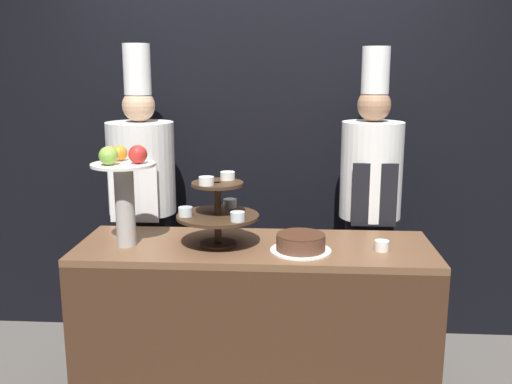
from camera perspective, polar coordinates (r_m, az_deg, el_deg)
wall_back at (r=3.68m, az=0.81°, el=6.78°), size 10.00×0.06×2.80m
buffet_counter at (r=3.05m, az=-0.12°, el=-13.20°), size 1.79×0.60×0.88m
tiered_stand at (r=2.83m, az=-3.85°, el=-1.76°), size 0.41×0.41×0.36m
fruit_pedestal at (r=2.87m, az=-13.07°, el=0.77°), size 0.31×0.31×0.51m
cake_round at (r=2.78m, az=4.50°, el=-5.11°), size 0.30×0.30×0.09m
cup_white at (r=2.85m, az=12.46°, el=-5.26°), size 0.07×0.07×0.05m
chef_left at (r=3.48m, az=-11.29°, el=-0.47°), size 0.40×0.40×1.89m
chef_center_left at (r=3.39m, az=11.34°, el=-0.55°), size 0.36×0.36×1.87m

